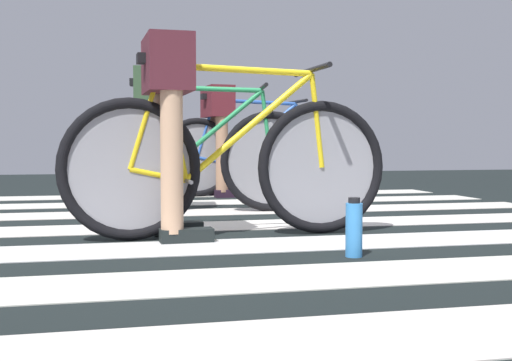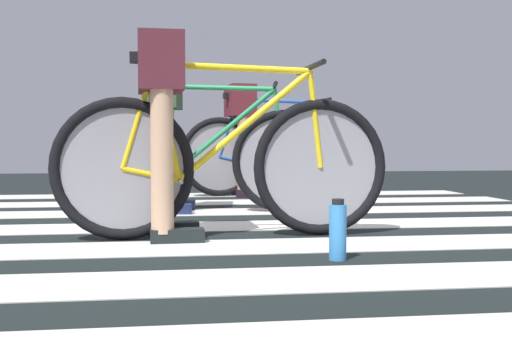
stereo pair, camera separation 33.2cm
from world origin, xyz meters
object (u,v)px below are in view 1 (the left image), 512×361
Objects in this scene: cyclist_2_of_3 at (153,120)px; cyclist_3_of_3 at (218,125)px; bicycle_1_of_3 at (229,163)px; bicycle_3_of_3 at (250,154)px; bicycle_2_of_3 at (198,158)px; cyclist_1_of_3 at (169,109)px; water_bottle at (354,229)px.

cyclist_2_of_3 is 1.00× the size of cyclist_3_of_3.
bicycle_3_of_3 is at bearing 72.79° from bicycle_1_of_3.
cyclist_3_of_3 is at bearing 79.18° from bicycle_1_of_3.
bicycle_2_of_3 and bicycle_3_of_3 have the same top height.
cyclist_1_of_3 is 1.02× the size of cyclist_3_of_3.
cyclist_3_of_3 is 3.92× the size of water_bottle.
bicycle_2_of_3 reaches higher than water_bottle.
cyclist_1_of_3 reaches higher than bicycle_1_of_3.
water_bottle is (-0.28, -3.32, -0.26)m from bicycle_3_of_3.
cyclist_3_of_3 is at bearing 90.52° from water_bottle.
cyclist_2_of_3 reaches higher than bicycle_2_of_3.
bicycle_2_of_3 is 1.53m from bicycle_3_of_3.
bicycle_1_of_3 and bicycle_2_of_3 have the same top height.
cyclist_1_of_3 is 1.02× the size of cyclist_2_of_3.
cyclist_2_of_3 is 3.92× the size of water_bottle.
bicycle_3_of_3 is 6.77× the size of water_bottle.
water_bottle is at bearing -62.82° from cyclist_2_of_3.
bicycle_3_of_3 is at bearing 60.91° from cyclist_2_of_3.
cyclist_2_of_3 is at bearing -123.43° from cyclist_3_of_3.
bicycle_2_of_3 is 6.75× the size of water_bottle.
bicycle_1_of_3 is 1.24m from bicycle_2_of_3.
water_bottle is (0.71, -1.99, -0.53)m from cyclist_2_of_3.
cyclist_2_of_3 is (-0.30, 1.28, 0.26)m from bicycle_1_of_3.
bicycle_3_of_3 reaches higher than water_bottle.
cyclist_1_of_3 is 0.59× the size of bicycle_3_of_3.
cyclist_2_of_3 is at bearing 87.04° from cyclist_1_of_3.
bicycle_2_of_3 is at bearing 101.69° from water_bottle.
cyclist_1_of_3 is 1.14m from water_bottle.
bicycle_2_of_3 is at bearing -111.34° from cyclist_3_of_3.
water_bottle is (0.72, -0.70, -0.54)m from cyclist_1_of_3.
cyclist_3_of_3 reaches higher than water_bottle.
bicycle_2_of_3 is (0.01, 1.24, 0.00)m from bicycle_1_of_3.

